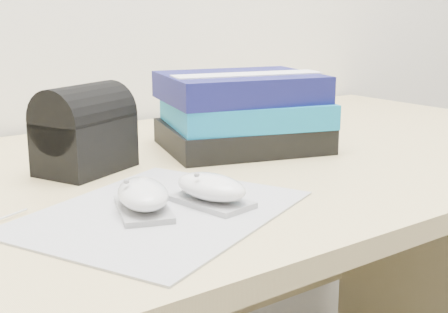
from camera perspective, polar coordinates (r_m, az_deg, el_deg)
desk at (r=1.17m, az=-3.65°, el=-11.10°), size 1.60×0.80×0.73m
mousepad at (r=0.79m, az=-5.83°, el=-5.09°), size 0.42×0.38×0.00m
mouse_rear at (r=0.78m, az=-7.43°, el=-3.65°), size 0.10×0.12×0.05m
mouse_front at (r=0.80m, az=-1.20°, el=-3.02°), size 0.08×0.12×0.05m
book_stack at (r=1.13m, az=1.68°, el=4.12°), size 0.33×0.29×0.14m
pouch at (r=0.99m, az=-12.64°, el=2.42°), size 0.17×0.15×0.14m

